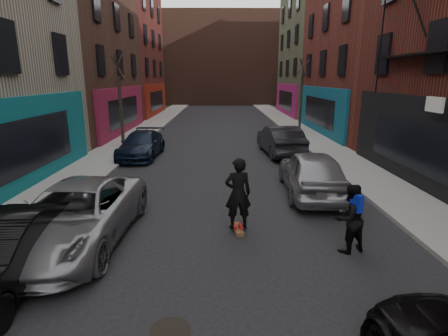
{
  "coord_description": "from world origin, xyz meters",
  "views": [
    {
      "loc": [
        -0.13,
        -3.65,
        4.15
      ],
      "look_at": [
        -0.02,
        6.23,
        1.6
      ],
      "focal_mm": 28.0,
      "sensor_mm": 36.0,
      "label": 1
    }
  ],
  "objects_px": {
    "parked_left_far": "(76,215)",
    "pedestrian": "(350,218)",
    "parked_left_end": "(141,145)",
    "skateboard": "(238,229)",
    "parked_right_far": "(312,172)",
    "parked_right_end": "(280,140)",
    "skateboarder": "(238,194)",
    "manhole": "(170,331)",
    "tree_right_far": "(302,86)",
    "tree_left_far": "(120,91)"
  },
  "relations": [
    {
      "from": "tree_right_far",
      "to": "parked_right_end",
      "type": "xyz_separation_m",
      "value": [
        -3.0,
        -8.57,
        -2.72
      ]
    },
    {
      "from": "tree_right_far",
      "to": "parked_right_far",
      "type": "bearing_deg",
      "value": -101.0
    },
    {
      "from": "parked_right_end",
      "to": "skateboard",
      "type": "bearing_deg",
      "value": 69.16
    },
    {
      "from": "skateboarder",
      "to": "parked_right_end",
      "type": "bearing_deg",
      "value": -113.74
    },
    {
      "from": "skateboard",
      "to": "manhole",
      "type": "xyz_separation_m",
      "value": [
        -1.34,
        -3.98,
        -0.04
      ]
    },
    {
      "from": "tree_right_far",
      "to": "pedestrian",
      "type": "xyz_separation_m",
      "value": [
        -3.2,
        -19.83,
        -2.66
      ]
    },
    {
      "from": "skateboarder",
      "to": "pedestrian",
      "type": "bearing_deg",
      "value": 147.74
    },
    {
      "from": "parked_right_far",
      "to": "pedestrian",
      "type": "distance_m",
      "value": 4.4
    },
    {
      "from": "parked_left_end",
      "to": "pedestrian",
      "type": "bearing_deg",
      "value": -53.58
    },
    {
      "from": "tree_right_far",
      "to": "parked_right_far",
      "type": "relative_size",
      "value": 1.4
    },
    {
      "from": "skateboard",
      "to": "manhole",
      "type": "height_order",
      "value": "skateboard"
    },
    {
      "from": "parked_left_far",
      "to": "skateboarder",
      "type": "relative_size",
      "value": 2.74
    },
    {
      "from": "tree_left_far",
      "to": "parked_right_end",
      "type": "relative_size",
      "value": 1.32
    },
    {
      "from": "parked_right_end",
      "to": "parked_left_end",
      "type": "bearing_deg",
      "value": -0.81
    },
    {
      "from": "parked_left_end",
      "to": "parked_right_far",
      "type": "height_order",
      "value": "parked_right_far"
    },
    {
      "from": "tree_left_far",
      "to": "manhole",
      "type": "height_order",
      "value": "tree_left_far"
    },
    {
      "from": "parked_left_end",
      "to": "parked_right_far",
      "type": "xyz_separation_m",
      "value": [
        7.56,
        -6.3,
        0.15
      ]
    },
    {
      "from": "tree_right_far",
      "to": "skateboarder",
      "type": "relative_size",
      "value": 3.39
    },
    {
      "from": "pedestrian",
      "to": "tree_left_far",
      "type": "bearing_deg",
      "value": -76.73
    },
    {
      "from": "parked_right_far",
      "to": "manhole",
      "type": "relative_size",
      "value": 6.95
    },
    {
      "from": "pedestrian",
      "to": "skateboarder",
      "type": "bearing_deg",
      "value": -44.67
    },
    {
      "from": "parked_left_far",
      "to": "parked_left_end",
      "type": "height_order",
      "value": "parked_left_far"
    },
    {
      "from": "parked_right_end",
      "to": "manhole",
      "type": "xyz_separation_m",
      "value": [
        -4.19,
        -14.05,
        -0.8
      ]
    },
    {
      "from": "tree_right_far",
      "to": "manhole",
      "type": "bearing_deg",
      "value": -107.63
    },
    {
      "from": "parked_right_far",
      "to": "parked_right_end",
      "type": "xyz_separation_m",
      "value": [
        0.0,
        6.86,
        -0.02
      ]
    },
    {
      "from": "tree_right_far",
      "to": "parked_right_end",
      "type": "relative_size",
      "value": 1.39
    },
    {
      "from": "parked_left_end",
      "to": "skateboard",
      "type": "bearing_deg",
      "value": -61.72
    },
    {
      "from": "parked_left_far",
      "to": "parked_right_far",
      "type": "xyz_separation_m",
      "value": [
        7.03,
        3.83,
        0.07
      ]
    },
    {
      "from": "parked_right_end",
      "to": "pedestrian",
      "type": "relative_size",
      "value": 2.85
    },
    {
      "from": "parked_right_end",
      "to": "pedestrian",
      "type": "distance_m",
      "value": 11.26
    },
    {
      "from": "parked_left_far",
      "to": "pedestrian",
      "type": "relative_size",
      "value": 3.19
    },
    {
      "from": "parked_left_far",
      "to": "pedestrian",
      "type": "bearing_deg",
      "value": -2.66
    },
    {
      "from": "parked_left_end",
      "to": "manhole",
      "type": "height_order",
      "value": "parked_left_end"
    },
    {
      "from": "skateboarder",
      "to": "parked_left_end",
      "type": "bearing_deg",
      "value": -71.56
    },
    {
      "from": "parked_right_end",
      "to": "skateboard",
      "type": "xyz_separation_m",
      "value": [
        -2.85,
        -10.07,
        -0.76
      ]
    },
    {
      "from": "parked_right_end",
      "to": "pedestrian",
      "type": "bearing_deg",
      "value": 83.93
    },
    {
      "from": "parked_left_end",
      "to": "skateboarder",
      "type": "xyz_separation_m",
      "value": [
        4.72,
        -9.51,
        0.42
      ]
    },
    {
      "from": "parked_right_far",
      "to": "pedestrian",
      "type": "height_order",
      "value": "pedestrian"
    },
    {
      "from": "tree_right_far",
      "to": "pedestrian",
      "type": "relative_size",
      "value": 3.95
    },
    {
      "from": "tree_right_far",
      "to": "skateboard",
      "type": "bearing_deg",
      "value": -107.42
    },
    {
      "from": "parked_left_end",
      "to": "skateboard",
      "type": "distance_m",
      "value": 10.63
    },
    {
      "from": "parked_right_end",
      "to": "manhole",
      "type": "relative_size",
      "value": 7.01
    },
    {
      "from": "parked_right_far",
      "to": "skateboarder",
      "type": "xyz_separation_m",
      "value": [
        -2.85,
        -3.2,
        0.27
      ]
    },
    {
      "from": "parked_left_end",
      "to": "skateboarder",
      "type": "height_order",
      "value": "skateboarder"
    },
    {
      "from": "parked_left_end",
      "to": "skateboard",
      "type": "height_order",
      "value": "parked_left_end"
    },
    {
      "from": "tree_right_far",
      "to": "parked_left_end",
      "type": "bearing_deg",
      "value": -139.17
    },
    {
      "from": "tree_left_far",
      "to": "parked_left_end",
      "type": "bearing_deg",
      "value": -59.58
    },
    {
      "from": "manhole",
      "to": "parked_right_end",
      "type": "bearing_deg",
      "value": 73.41
    },
    {
      "from": "tree_left_far",
      "to": "manhole",
      "type": "relative_size",
      "value": 9.29
    },
    {
      "from": "parked_right_far",
      "to": "parked_left_end",
      "type": "bearing_deg",
      "value": -36.68
    }
  ]
}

